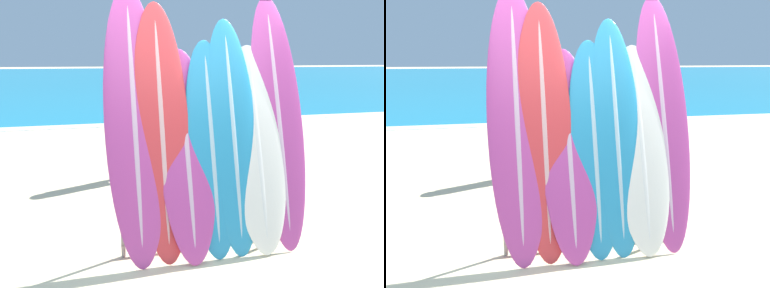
# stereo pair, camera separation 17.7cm
# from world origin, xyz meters

# --- Properties ---
(ground_plane) EXTENTS (160.00, 160.00, 0.00)m
(ground_plane) POSITION_xyz_m (0.00, 0.00, 0.00)
(ground_plane) COLOR beige
(ocean_water) EXTENTS (120.00, 60.00, 0.01)m
(ocean_water) POSITION_xyz_m (0.00, 37.06, 0.00)
(ocean_water) COLOR teal
(ocean_water) RESTS_ON ground_plane
(surfboard_rack) EXTENTS (1.83, 0.04, 0.89)m
(surfboard_rack) POSITION_xyz_m (0.10, 0.28, 0.48)
(surfboard_rack) COLOR gray
(surfboard_rack) RESTS_ON ground_plane
(surfboard_slot_0) EXTENTS (0.56, 0.85, 2.59)m
(surfboard_slot_0) POSITION_xyz_m (-0.64, 0.39, 1.30)
(surfboard_slot_0) COLOR #B23D8E
(surfboard_slot_0) RESTS_ON ground_plane
(surfboard_slot_1) EXTENTS (0.54, 0.75, 2.45)m
(surfboard_slot_1) POSITION_xyz_m (-0.38, 0.36, 1.22)
(surfboard_slot_1) COLOR red
(surfboard_slot_1) RESTS_ON ground_plane
(surfboard_slot_2) EXTENTS (0.55, 0.81, 2.01)m
(surfboard_slot_2) POSITION_xyz_m (-0.15, 0.30, 1.00)
(surfboard_slot_2) COLOR #B23D8E
(surfboard_slot_2) RESTS_ON ground_plane
(surfboard_slot_3) EXTENTS (0.51, 0.72, 2.09)m
(surfboard_slot_3) POSITION_xyz_m (0.10, 0.31, 1.05)
(surfboard_slot_3) COLOR teal
(surfboard_slot_3) RESTS_ON ground_plane
(surfboard_slot_4) EXTENTS (0.52, 0.80, 2.31)m
(surfboard_slot_4) POSITION_xyz_m (0.33, 0.33, 1.15)
(surfboard_slot_4) COLOR teal
(surfboard_slot_4) RESTS_ON ground_plane
(surfboard_slot_5) EXTENTS (0.59, 0.80, 2.05)m
(surfboard_slot_5) POSITION_xyz_m (0.58, 0.30, 1.02)
(surfboard_slot_5) COLOR silver
(surfboard_slot_5) RESTS_ON ground_plane
(surfboard_slot_6) EXTENTS (0.55, 0.93, 2.56)m
(surfboard_slot_6) POSITION_xyz_m (0.85, 0.40, 1.28)
(surfboard_slot_6) COLOR #B23D8E
(surfboard_slot_6) RESTS_ON ground_plane
(person_near_water) EXTENTS (0.30, 0.24, 1.78)m
(person_near_water) POSITION_xyz_m (0.81, 6.87, 0.97)
(person_near_water) COLOR #846047
(person_near_water) RESTS_ON ground_plane
(person_mid_beach) EXTENTS (0.22, 0.28, 1.67)m
(person_mid_beach) POSITION_xyz_m (-0.44, 2.77, 0.91)
(person_mid_beach) COLOR beige
(person_mid_beach) RESTS_ON ground_plane
(person_far_left) EXTENTS (0.24, 0.26, 1.53)m
(person_far_left) POSITION_xyz_m (1.50, 5.17, 0.84)
(person_far_left) COLOR #A87A5B
(person_far_left) RESTS_ON ground_plane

